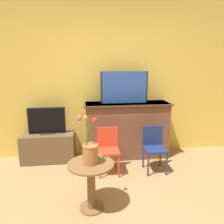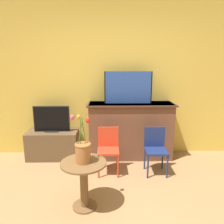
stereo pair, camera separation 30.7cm
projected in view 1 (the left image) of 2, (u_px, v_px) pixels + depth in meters
The scene contains 9 objects.
wall_back at pixel (105, 78), 3.76m from camera, with size 8.00×0.06×2.70m.
fireplace_mantel at pixel (127, 129), 3.77m from camera, with size 1.45×0.46×0.95m.
painting at pixel (124, 87), 3.60m from camera, with size 0.79×0.03×0.52m.
tv_stand at pixel (48, 147), 3.65m from camera, with size 0.85×0.41×0.47m.
tv_monitor at pixel (47, 121), 3.56m from camera, with size 0.60×0.12×0.44m.
chair_red at pixel (108, 147), 3.23m from camera, with size 0.31×0.31×0.68m.
chair_blue at pixel (154, 145), 3.29m from camera, with size 0.31×0.31×0.68m.
side_table at pixel (91, 180), 2.40m from camera, with size 0.51×0.51×0.55m.
vase_tulips at pixel (90, 151), 2.33m from camera, with size 0.22×0.18×0.53m.
Camera 1 is at (-0.35, -1.65, 1.63)m, focal length 35.00 mm.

